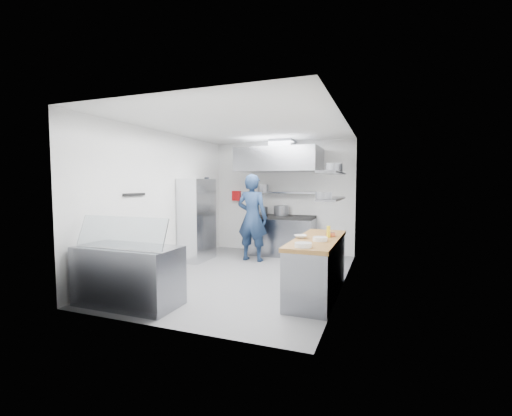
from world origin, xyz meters
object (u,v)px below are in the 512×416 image
at_px(chef, 252,218).
at_px(display_case, 128,276).
at_px(gas_range, 281,237).
at_px(wire_rack, 197,220).

distance_m(chef, display_case, 3.38).
bearing_deg(chef, gas_range, -114.76).
bearing_deg(display_case, gas_range, 75.19).
distance_m(chef, wire_rack, 1.25).
bearing_deg(display_case, chef, 78.89).
relative_size(gas_range, display_case, 1.07).
bearing_deg(wire_rack, chef, 18.43).
bearing_deg(chef, display_case, 82.15).
bearing_deg(gas_range, wire_rack, -143.03).
relative_size(chef, display_case, 1.30).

